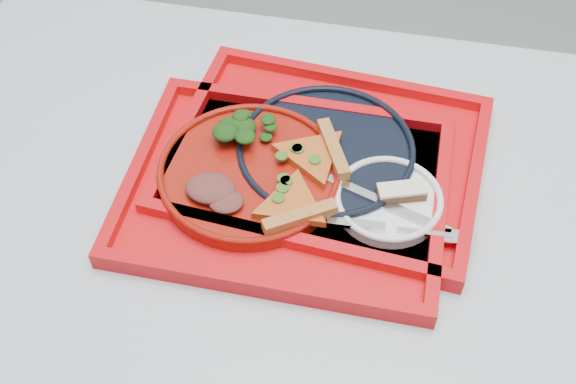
% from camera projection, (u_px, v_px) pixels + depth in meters
% --- Properties ---
extents(table, '(1.60, 0.80, 0.75)m').
position_uv_depth(table, '(417.00, 247.00, 1.07)').
color(table, '#A5B2BA').
rests_on(table, ground).
extents(tray_main, '(0.45, 0.35, 0.01)m').
position_uv_depth(tray_main, '(286.00, 192.00, 1.03)').
color(tray_main, red).
rests_on(tray_main, table).
extents(tray_far, '(0.48, 0.39, 0.01)m').
position_uv_depth(tray_far, '(325.00, 159.00, 1.07)').
color(tray_far, red).
rests_on(tray_far, table).
extents(dinner_plate, '(0.26, 0.26, 0.02)m').
position_uv_depth(dinner_plate, '(249.00, 174.00, 1.03)').
color(dinner_plate, maroon).
rests_on(dinner_plate, tray_main).
extents(side_plate, '(0.15, 0.15, 0.01)m').
position_uv_depth(side_plate, '(388.00, 202.00, 1.00)').
color(side_plate, white).
rests_on(side_plate, tray_main).
extents(navy_plate, '(0.26, 0.26, 0.02)m').
position_uv_depth(navy_plate, '(326.00, 152.00, 1.06)').
color(navy_plate, black).
rests_on(navy_plate, tray_far).
extents(pizza_slice_a, '(0.15, 0.15, 0.02)m').
position_uv_depth(pizza_slice_a, '(292.00, 202.00, 0.98)').
color(pizza_slice_a, orange).
rests_on(pizza_slice_a, dinner_plate).
extents(pizza_slice_b, '(0.16, 0.15, 0.02)m').
position_uv_depth(pizza_slice_b, '(312.00, 153.00, 1.03)').
color(pizza_slice_b, orange).
rests_on(pizza_slice_b, dinner_plate).
extents(salad_heap, '(0.09, 0.08, 0.04)m').
position_uv_depth(salad_heap, '(245.00, 124.00, 1.05)').
color(salad_heap, black).
rests_on(salad_heap, dinner_plate).
extents(meat_portion, '(0.07, 0.06, 0.02)m').
position_uv_depth(meat_portion, '(211.00, 188.00, 0.99)').
color(meat_portion, brown).
rests_on(meat_portion, dinner_plate).
extents(dessert_bar, '(0.07, 0.05, 0.02)m').
position_uv_depth(dessert_bar, '(402.00, 192.00, 0.99)').
color(dessert_bar, '#492C18').
rests_on(dessert_bar, side_plate).
extents(knife, '(0.18, 0.08, 0.01)m').
position_uv_depth(knife, '(388.00, 204.00, 0.99)').
color(knife, silver).
rests_on(knife, side_plate).
extents(fork, '(0.19, 0.03, 0.01)m').
position_uv_depth(fork, '(396.00, 229.00, 0.96)').
color(fork, silver).
rests_on(fork, side_plate).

